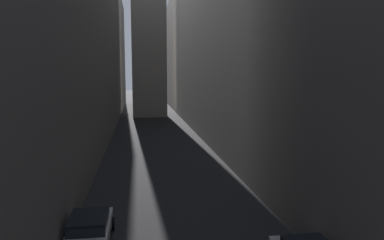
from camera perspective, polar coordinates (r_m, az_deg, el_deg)
ground_plane at (r=45.56m, az=-5.68°, el=-2.81°), size 264.00×264.00×0.00m
building_block_left at (r=48.27m, az=-21.82°, el=12.12°), size 14.76×108.00×24.91m
building_block_right at (r=49.52m, az=10.13°, el=12.54°), size 15.88×108.00×25.18m
parked_car_left_third at (r=18.19m, az=-15.79°, el=-16.21°), size 2.04×4.58×1.50m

